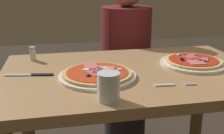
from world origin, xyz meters
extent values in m
cube|color=#9E754C|center=(0.00, 0.00, 0.75)|extent=(1.11, 0.71, 0.04)
cylinder|color=brown|center=(-0.50, 0.30, 0.37)|extent=(0.07, 0.07, 0.73)
cylinder|color=brown|center=(0.50, 0.30, 0.37)|extent=(0.07, 0.07, 0.73)
cylinder|color=white|center=(-0.16, -0.06, 0.78)|extent=(0.31, 0.31, 0.01)
cylinder|color=tan|center=(-0.16, -0.06, 0.79)|extent=(0.28, 0.28, 0.01)
cylinder|color=red|center=(-0.16, -0.06, 0.80)|extent=(0.24, 0.24, 0.00)
torus|color=black|center=(-0.15, -0.04, 0.80)|extent=(0.02, 0.02, 0.00)
torus|color=black|center=(-0.12, -0.04, 0.80)|extent=(0.02, 0.02, 0.00)
torus|color=black|center=(-0.20, -0.11, 0.80)|extent=(0.02, 0.02, 0.00)
torus|color=black|center=(-0.18, -0.08, 0.80)|extent=(0.02, 0.02, 0.00)
cube|color=#C65B66|center=(-0.18, -0.08, 0.80)|extent=(0.07, 0.08, 0.00)
cube|color=#D16B70|center=(-0.12, -0.03, 0.80)|extent=(0.09, 0.08, 0.00)
cube|color=#D16B70|center=(-0.18, 0.02, 0.80)|extent=(0.06, 0.09, 0.00)
cylinder|color=beige|center=(-0.13, -0.02, 0.80)|extent=(0.02, 0.02, 0.00)
cylinder|color=beige|center=(-0.07, -0.06, 0.80)|extent=(0.02, 0.02, 0.00)
cylinder|color=beige|center=(-0.15, -0.08, 0.80)|extent=(0.02, 0.02, 0.00)
cylinder|color=beige|center=(-0.21, -0.03, 0.80)|extent=(0.03, 0.03, 0.00)
ellipsoid|color=white|center=(-0.13, -0.09, 0.81)|extent=(0.04, 0.03, 0.02)
cylinder|color=yellow|center=(-0.13, -0.09, 0.82)|extent=(0.02, 0.02, 0.00)
cylinder|color=silver|center=(0.29, 0.03, 0.78)|extent=(0.30, 0.30, 0.01)
cylinder|color=#DBB26B|center=(0.29, 0.03, 0.79)|extent=(0.25, 0.25, 0.01)
cylinder|color=#B72D19|center=(0.29, 0.03, 0.80)|extent=(0.22, 0.22, 0.00)
torus|color=black|center=(0.24, 0.04, 0.80)|extent=(0.02, 0.02, 0.00)
torus|color=black|center=(0.33, 0.07, 0.80)|extent=(0.02, 0.02, 0.00)
torus|color=black|center=(0.23, 0.02, 0.80)|extent=(0.02, 0.02, 0.00)
torus|color=black|center=(0.32, -0.02, 0.80)|extent=(0.02, 0.02, 0.00)
torus|color=black|center=(0.26, 0.10, 0.80)|extent=(0.02, 0.02, 0.00)
torus|color=black|center=(0.28, 0.09, 0.80)|extent=(0.02, 0.02, 0.00)
cube|color=#C65B66|center=(0.33, 0.01, 0.80)|extent=(0.07, 0.08, 0.00)
cube|color=#D16B70|center=(0.28, -0.02, 0.80)|extent=(0.07, 0.07, 0.00)
cube|color=#C65B66|center=(0.30, 0.07, 0.80)|extent=(0.07, 0.08, 0.00)
cylinder|color=beige|center=(0.26, 0.11, 0.80)|extent=(0.03, 0.03, 0.00)
cylinder|color=beige|center=(0.26, 0.10, 0.80)|extent=(0.02, 0.02, 0.00)
cylinder|color=silver|center=(-0.16, -0.28, 0.82)|extent=(0.07, 0.07, 0.09)
cylinder|color=silver|center=(-0.16, -0.28, 0.80)|extent=(0.06, 0.06, 0.06)
cube|color=silver|center=(0.06, -0.20, 0.77)|extent=(0.08, 0.02, 0.00)
cube|color=silver|center=(0.16, -0.21, 0.77)|extent=(0.05, 0.01, 0.00)
cube|color=silver|center=(0.16, -0.21, 0.77)|extent=(0.05, 0.01, 0.00)
cube|color=silver|center=(0.16, -0.20, 0.77)|extent=(0.05, 0.01, 0.00)
cube|color=silver|center=(0.16, -0.20, 0.77)|extent=(0.05, 0.01, 0.00)
cube|color=silver|center=(-0.47, 0.03, 0.77)|extent=(0.11, 0.04, 0.00)
cube|color=black|center=(-0.38, 0.01, 0.77)|extent=(0.09, 0.03, 0.01)
cylinder|color=white|center=(-0.43, 0.24, 0.80)|extent=(0.03, 0.03, 0.05)
cylinder|color=silver|center=(-0.43, 0.24, 0.83)|extent=(0.03, 0.03, 0.01)
cylinder|color=black|center=(0.12, 0.61, 0.23)|extent=(0.29, 0.29, 0.46)
cylinder|color=maroon|center=(0.12, 0.61, 0.72)|extent=(0.32, 0.32, 0.52)
camera|label=1|loc=(-0.31, -1.08, 1.15)|focal=44.08mm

